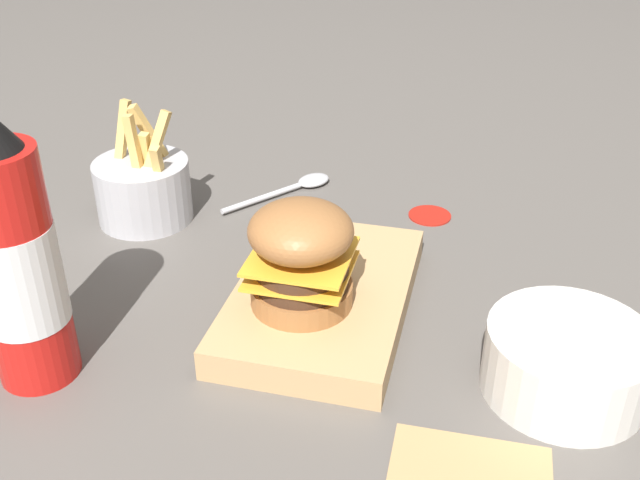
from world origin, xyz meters
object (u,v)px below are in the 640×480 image
(side_bowl, at_px, (567,360))
(serving_board, at_px, (320,297))
(ketchup_bottle, at_px, (16,263))
(burger, at_px, (301,255))
(spoon, at_px, (301,184))
(fries_basket, at_px, (143,189))

(side_bowl, bearing_deg, serving_board, 74.69)
(serving_board, height_order, ketchup_bottle, ketchup_bottle)
(burger, height_order, ketchup_bottle, ketchup_bottle)
(ketchup_bottle, bearing_deg, spoon, -17.45)
(ketchup_bottle, height_order, fries_basket, ketchup_bottle)
(ketchup_bottle, bearing_deg, side_bowl, -78.89)
(burger, relative_size, ketchup_bottle, 0.41)
(spoon, bearing_deg, serving_board, -123.18)
(side_bowl, bearing_deg, fries_basket, 67.85)
(ketchup_bottle, distance_m, spoon, 0.44)
(serving_board, relative_size, spoon, 1.82)
(ketchup_bottle, relative_size, fries_basket, 1.75)
(serving_board, xyz_separation_m, side_bowl, (-0.06, -0.23, 0.02))
(burger, relative_size, fries_basket, 0.72)
(fries_basket, bearing_deg, spoon, -52.62)
(fries_basket, bearing_deg, side_bowl, -112.15)
(burger, bearing_deg, fries_basket, 55.37)
(burger, bearing_deg, serving_board, -15.07)
(fries_basket, height_order, side_bowl, fries_basket)
(serving_board, bearing_deg, ketchup_bottle, 124.79)
(serving_board, height_order, spoon, serving_board)
(spoon, bearing_deg, ketchup_bottle, -159.95)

